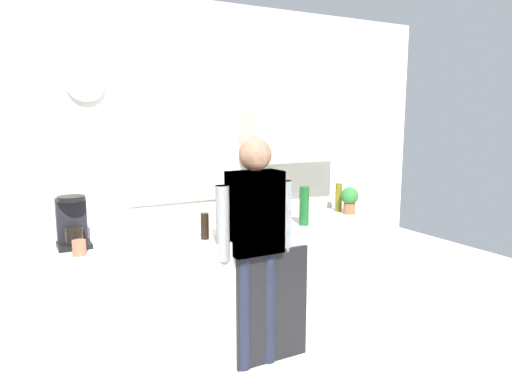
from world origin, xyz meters
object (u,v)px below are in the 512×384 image
(bottle_amber_beer, at_px, (232,215))
(cup_terracotta_mug, at_px, (79,248))
(dish_soap, at_px, (240,216))
(person_guest, at_px, (255,234))
(mixing_bowl, at_px, (249,215))
(bottle_dark_sauce, at_px, (205,226))
(storage_canister, at_px, (151,226))
(bottle_green_wine, at_px, (304,206))
(potted_plant, at_px, (350,199))
(bottle_clear_soda, at_px, (238,215))
(coffee_maker, at_px, (72,224))
(bottle_olive_oil, at_px, (339,197))
(person_at_sink, at_px, (255,234))
(cup_white_mug, at_px, (94,233))

(bottle_amber_beer, height_order, cup_terracotta_mug, bottle_amber_beer)
(dish_soap, xyz_separation_m, person_guest, (-0.08, -0.39, -0.05))
(mixing_bowl, bearing_deg, bottle_dark_sauce, -145.13)
(person_guest, bearing_deg, storage_canister, -8.90)
(bottle_green_wine, height_order, mixing_bowl, bottle_green_wine)
(bottle_green_wine, xyz_separation_m, potted_plant, (0.58, 0.16, -0.02))
(bottle_dark_sauce, height_order, bottle_green_wine, bottle_green_wine)
(bottle_dark_sauce, distance_m, bottle_clear_soda, 0.25)
(coffee_maker, height_order, person_guest, person_guest)
(bottle_olive_oil, relative_size, potted_plant, 1.09)
(dish_soap, relative_size, person_at_sink, 0.11)
(bottle_clear_soda, bearing_deg, storage_canister, 160.22)
(bottle_dark_sauce, distance_m, dish_soap, 0.45)
(potted_plant, height_order, dish_soap, potted_plant)
(bottle_olive_oil, height_order, dish_soap, bottle_olive_oil)
(cup_white_mug, bearing_deg, cup_terracotta_mug, -112.66)
(coffee_maker, relative_size, bottle_dark_sauce, 1.83)
(bottle_amber_beer, height_order, cup_white_mug, bottle_amber_beer)
(bottle_olive_oil, height_order, person_guest, person_guest)
(mixing_bowl, relative_size, person_at_sink, 0.14)
(bottle_dark_sauce, relative_size, bottle_clear_soda, 0.64)
(coffee_maker, distance_m, mixing_bowl, 1.35)
(bottle_amber_beer, xyz_separation_m, cup_terracotta_mug, (-1.06, -0.11, -0.07))
(cup_white_mug, bearing_deg, mixing_bowl, 1.60)
(potted_plant, height_order, person_guest, person_guest)
(bottle_green_wine, bearing_deg, storage_canister, 171.74)
(cup_white_mug, bearing_deg, bottle_clear_soda, -21.12)
(coffee_maker, xyz_separation_m, cup_white_mug, (0.14, 0.11, -0.10))
(bottle_amber_beer, relative_size, cup_terracotta_mug, 2.50)
(bottle_olive_oil, relative_size, storage_canister, 1.47)
(person_guest, bearing_deg, mixing_bowl, -93.55)
(bottle_olive_oil, xyz_separation_m, person_at_sink, (-1.09, -0.47, -0.09))
(bottle_dark_sauce, distance_m, bottle_green_wine, 0.83)
(dish_soap, distance_m, storage_canister, 0.70)
(coffee_maker, relative_size, storage_canister, 1.94)
(cup_white_mug, relative_size, person_guest, 0.06)
(coffee_maker, bearing_deg, bottle_olive_oil, 2.18)
(cup_white_mug, height_order, person_guest, person_guest)
(coffee_maker, xyz_separation_m, potted_plant, (2.21, -0.05, -0.01))
(coffee_maker, relative_size, cup_white_mug, 3.47)
(dish_soap, height_order, person_at_sink, person_at_sink)
(potted_plant, bearing_deg, bottle_green_wine, -164.18)
(coffee_maker, height_order, cup_white_mug, coffee_maker)
(bottle_green_wine, relative_size, potted_plant, 1.30)
(coffee_maker, xyz_separation_m, cup_terracotta_mug, (0.00, -0.23, -0.10))
(coffee_maker, xyz_separation_m, bottle_amber_beer, (1.07, -0.12, -0.03))
(cup_terracotta_mug, height_order, person_at_sink, person_at_sink)
(mixing_bowl, bearing_deg, cup_terracotta_mug, -164.78)
(coffee_maker, distance_m, person_at_sink, 1.18)
(bottle_amber_beer, bearing_deg, coffee_maker, 173.80)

